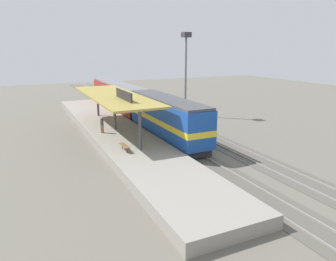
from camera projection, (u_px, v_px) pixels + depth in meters
ground_plane at (169, 130)px, 37.95m from camera, size 120.00×120.00×0.00m
track_near at (154, 132)px, 37.12m from camera, size 3.20×110.00×0.16m
track_far at (188, 128)px, 39.02m from camera, size 3.20×110.00×0.16m
platform at (116, 133)px, 35.12m from camera, size 6.00×44.00×0.90m
station_canopy at (114, 97)px, 34.01m from camera, size 5.20×18.00×4.70m
platform_bench at (124, 146)px, 27.51m from camera, size 0.44×1.70×0.50m
locomotive at (167, 118)px, 33.31m from camera, size 2.93×14.43×4.44m
passenger_carriage_single at (118, 96)px, 49.09m from camera, size 2.90×20.00×4.24m
light_mast at (186, 57)px, 44.12m from camera, size 1.10×1.10×11.70m
person_waiting at (102, 124)px, 33.25m from camera, size 0.34×0.34×1.71m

